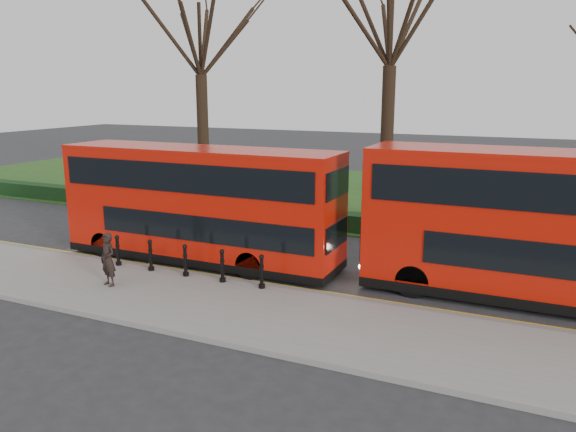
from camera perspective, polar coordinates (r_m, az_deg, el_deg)
The scene contains 13 objects.
ground at distance 18.83m, azimuth -4.15°, elevation -5.90°, with size 120.00×120.00×0.00m, color #28282B.
pavement at distance 16.39m, azimuth -9.19°, elevation -8.68°, with size 60.00×4.00×0.15m, color gray.
kerb at distance 17.98m, azimuth -5.67°, elevation -6.60°, with size 60.00×0.25×0.16m, color slate.
grass_verge at distance 32.38m, azimuth 8.54°, elevation 2.03°, with size 60.00×18.00×0.06m, color #264A18.
hedge at distance 24.68m, azimuth 3.34°, elevation -0.37°, with size 60.00×0.90×0.80m, color black.
yellow_line_outer at distance 18.25m, azimuth -5.20°, elevation -6.52°, with size 60.00×0.10×0.01m, color yellow.
yellow_line_inner at distance 18.41m, azimuth -4.89°, elevation -6.34°, with size 60.00×0.10×0.01m, color yellow.
tree_left at distance 30.65m, azimuth -8.97°, elevation 18.06°, with size 7.83×7.83×12.23m.
tree_mid at distance 26.67m, azimuth 10.50°, elevation 19.67°, with size 8.18×8.18×12.77m.
bollard_row at distance 18.30m, azimuth -10.39°, elevation -4.51°, with size 5.63×0.15×1.00m.
bus_lead at distance 19.89m, azimuth -8.96°, elevation 1.08°, with size 10.17×2.34×4.04m.
bus_rear at distance 17.37m, azimuth 26.05°, elevation -1.30°, with size 10.92×2.51×4.34m.
pedestrian at distance 17.91m, azimuth -17.83°, elevation -4.23°, with size 0.60×0.39×1.65m, color black.
Camera 1 is at (8.53, -15.65, 6.06)m, focal length 35.00 mm.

